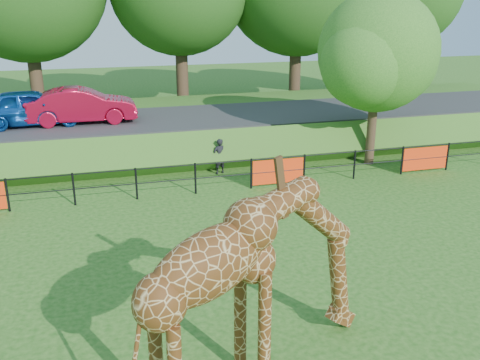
{
  "coord_description": "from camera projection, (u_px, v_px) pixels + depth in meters",
  "views": [
    {
      "loc": [
        -3.18,
        -9.09,
        6.42
      ],
      "look_at": [
        0.29,
        3.36,
        2.0
      ],
      "focal_mm": 40.0,
      "sensor_mm": 36.0,
      "label": 1
    }
  ],
  "objects": [
    {
      "name": "car_blue",
      "position": [
        31.0,
        107.0,
        21.84
      ],
      "size": [
        4.49,
        2.0,
        1.5
      ],
      "primitive_type": "imported",
      "rotation": [
        0.0,
        0.0,
        1.62
      ],
      "color": "blue",
      "rests_on": "road"
    },
    {
      "name": "perimeter_fence",
      "position": [
        195.0,
        179.0,
        18.29
      ],
      "size": [
        28.07,
        0.1,
        1.1
      ],
      "primitive_type": null,
      "color": "black",
      "rests_on": "ground"
    },
    {
      "name": "giraffe",
      "position": [
        259.0,
        286.0,
        9.06
      ],
      "size": [
        4.94,
        2.79,
        3.56
      ],
      "primitive_type": null,
      "rotation": [
        0.0,
        0.0,
        0.4
      ],
      "color": "#552D11",
      "rests_on": "ground"
    },
    {
      "name": "embankment",
      "position": [
        165.0,
        127.0,
        25.09
      ],
      "size": [
        40.0,
        9.0,
        1.3
      ],
      "primitive_type": "cube",
      "color": "#1F5214",
      "rests_on": "ground"
    },
    {
      "name": "road",
      "position": [
        169.0,
        119.0,
        23.49
      ],
      "size": [
        40.0,
        5.0,
        0.12
      ],
      "primitive_type": "cube",
      "color": "#303033",
      "rests_on": "embankment"
    },
    {
      "name": "tree_east",
      "position": [
        379.0,
        56.0,
        20.5
      ],
      "size": [
        5.4,
        4.71,
        6.76
      ],
      "color": "#362818",
      "rests_on": "ground"
    },
    {
      "name": "ground",
      "position": [
        270.0,
        321.0,
        11.17
      ],
      "size": [
        90.0,
        90.0,
        0.0
      ],
      "primitive_type": "plane",
      "color": "#1F5214",
      "rests_on": "ground"
    },
    {
      "name": "car_red",
      "position": [
        82.0,
        105.0,
        22.3
      ],
      "size": [
        4.48,
        1.61,
        1.47
      ],
      "primitive_type": "imported",
      "rotation": [
        0.0,
        0.0,
        1.56
      ],
      "color": "#B50C2D",
      "rests_on": "road"
    },
    {
      "name": "visitor",
      "position": [
        219.0,
        156.0,
        20.38
      ],
      "size": [
        0.58,
        0.48,
        1.37
      ],
      "primitive_type": "imported",
      "rotation": [
        0.0,
        0.0,
        3.49
      ],
      "color": "black",
      "rests_on": "ground"
    }
  ]
}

